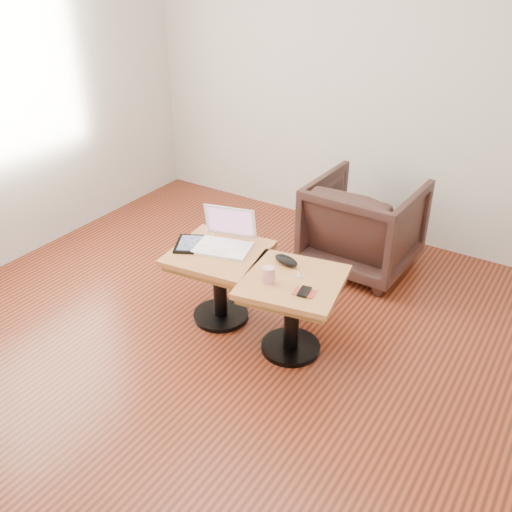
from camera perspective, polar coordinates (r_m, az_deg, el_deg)
The scene contains 11 objects.
room_shell at distance 2.82m, azimuth -3.56°, elevation 9.42°, with size 4.52×4.52×2.71m.
side_table_left at distance 3.76m, azimuth -3.71°, elevation -1.22°, with size 0.64×0.64×0.53m.
side_table_right at distance 3.47m, azimuth 3.67°, elevation -4.16°, with size 0.68×0.68×0.53m.
laptop at distance 3.73m, azimuth -3.09°, elevation 1.67°, with size 0.42×0.38×0.25m.
tablet at distance 3.77m, azimuth -6.51°, elevation 1.20°, with size 0.29×0.31×0.02m.
charging_adapter at distance 3.96m, azimuth -4.66°, elevation 2.77°, with size 0.04×0.04×0.02m, color white.
glasses_case at distance 3.53m, azimuth 3.04°, elevation -0.44°, with size 0.18×0.08×0.06m, color black.
striped_cup at distance 3.34m, azimuth 1.25°, elevation -1.89°, with size 0.07×0.07×0.10m, color #CF3D50.
earbuds_tangle at distance 3.43m, azimuth 4.45°, elevation -1.89°, with size 0.08×0.05×0.02m.
phone_on_sleeve at distance 3.27m, azimuth 4.86°, elevation -3.60°, with size 0.14×0.12×0.02m.
armchair at distance 4.47m, azimuth 10.71°, elevation 3.07°, with size 0.77×0.79×0.72m, color #2F1E1C.
Camera 1 is at (1.57, -2.13, 2.33)m, focal length 40.00 mm.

